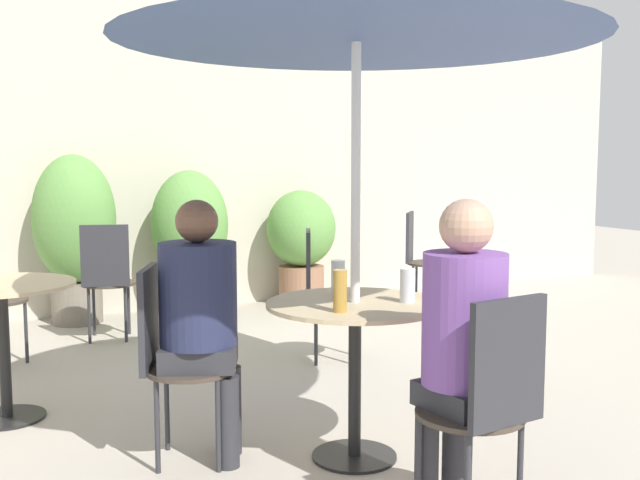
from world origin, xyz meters
The scene contains 18 objects.
ground_plane centered at (0.00, 0.00, 0.00)m, with size 20.00×20.00×0.00m, color #B2A899.
storefront_wall centered at (0.00, 3.84, 1.50)m, with size 10.00×0.06×3.00m.
cafe_table_near centered at (-0.22, -0.07, 0.59)m, with size 0.83×0.83×0.75m.
cafe_table_far centered at (-1.71, 1.17, 0.58)m, with size 0.77×0.77×0.75m.
bistro_chair_0 centered at (-1.02, 0.24, 0.54)m, with size 0.46×0.45×0.92m.
bistro_chair_1 centered at (-0.09, -0.93, 0.54)m, with size 0.42×0.44×0.92m.
bistro_chair_2 centered at (1.91, 2.84, 0.54)m, with size 0.48×0.47×0.92m.
bistro_chair_3 centered at (0.34, 1.57, 0.54)m, with size 0.47×0.45×0.92m.
bistro_chair_4 centered at (-0.94, 2.73, 0.54)m, with size 0.43×0.45×0.92m.
seated_person_0 centered at (-0.88, 0.19, 0.72)m, with size 0.43×0.41×1.22m.
seated_person_1 centered at (-0.12, -0.78, 0.75)m, with size 0.32×0.35×1.26m.
beer_glass_0 centered at (-0.20, 0.16, 0.83)m, with size 0.07×0.07×0.16m.
beer_glass_1 centered at (-0.38, -0.25, 0.84)m, with size 0.06×0.06×0.18m.
beer_glass_2 centered at (0.00, -0.17, 0.83)m, with size 0.07×0.07×0.16m.
potted_plant_0 centered at (-1.09, 3.53, 0.82)m, with size 0.69×0.69×1.45m.
potted_plant_1 centered at (-0.10, 3.47, 0.76)m, with size 0.69×0.69×1.31m.
potted_plant_2 centered at (0.99, 3.50, 0.64)m, with size 0.67×0.67×1.11m.
umbrella centered at (-0.22, -0.07, 2.06)m, with size 2.18×2.18×2.21m.
Camera 1 is at (-1.75, -3.12, 1.41)m, focal length 42.00 mm.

